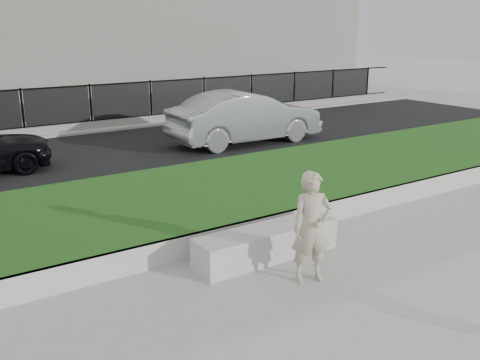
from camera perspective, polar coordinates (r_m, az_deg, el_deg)
ground at (r=7.95m, az=1.72°, el=-10.06°), size 90.00×90.00×0.00m
grass_bank at (r=10.28m, az=-7.93°, el=-2.77°), size 34.00×4.00×0.40m
grass_kerb at (r=8.66m, az=-2.25°, el=-6.33°), size 34.00×0.08×0.40m
street at (r=15.30m, az=-16.91°, el=2.31°), size 34.00×7.00×0.04m
far_pavement at (r=19.57m, az=-20.81°, el=5.00°), size 34.00×3.00×0.12m
iron_fence at (r=18.53m, az=-20.24°, el=6.00°), size 32.00×0.30×1.50m
stone_bench at (r=8.40m, az=2.88°, el=-6.74°), size 2.39×0.60×0.49m
man at (r=7.54m, az=7.66°, el=-5.04°), size 0.68×0.55×1.61m
book at (r=9.03m, az=7.51°, el=-3.45°), size 0.24×0.18×0.03m
car_silver at (r=16.29m, az=0.58°, el=6.70°), size 4.77×1.72×1.56m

